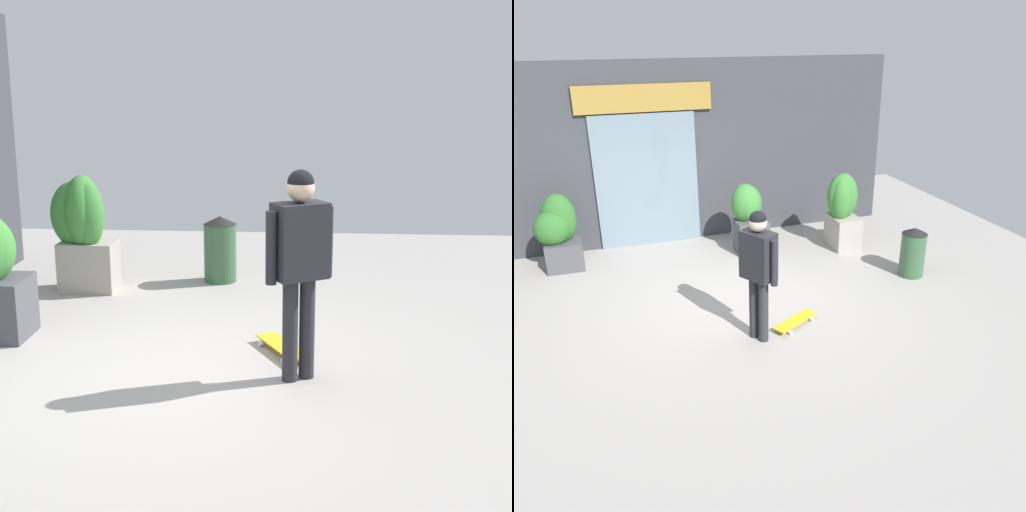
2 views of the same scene
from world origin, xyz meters
TOP-DOWN VIEW (x-y plane):
  - ground_plane at (0.00, 0.00)m, footprint 12.00×12.00m
  - building_facade at (-0.04, 3.13)m, footprint 7.76×0.31m
  - skateboarder at (-0.03, -0.90)m, footprint 0.44×0.54m
  - skateboard at (0.55, -0.75)m, footprint 0.75×0.54m
  - planter_box_left at (0.75, 2.05)m, footprint 0.61×0.63m
  - planter_box_right at (2.43, 1.67)m, footprint 0.58×0.74m
  - planter_box_mid at (-2.45, 2.36)m, footprint 0.72×0.60m
  - trash_bin at (2.96, 0.12)m, footprint 0.41×0.41m

SIDE VIEW (x-z plane):
  - ground_plane at x=0.00m, z-range 0.00..0.00m
  - skateboard at x=0.55m, z-range 0.02..0.10m
  - trash_bin at x=2.96m, z-range 0.00..0.83m
  - planter_box_mid at x=-2.45m, z-range 0.01..1.30m
  - planter_box_left at x=0.75m, z-range 0.09..1.34m
  - planter_box_right at x=2.43m, z-range 0.07..1.46m
  - skateboarder at x=-0.03m, z-range 0.21..1.98m
  - building_facade at x=-0.04m, z-range -0.01..3.28m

